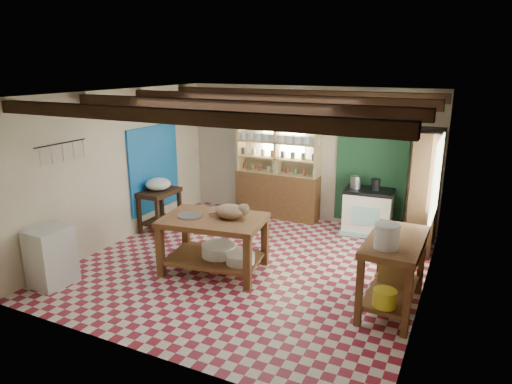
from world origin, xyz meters
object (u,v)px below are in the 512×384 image
at_px(work_table, 214,244).
at_px(stove, 368,211).
at_px(right_counter, 393,274).
at_px(cat, 230,211).
at_px(prep_table, 160,210).
at_px(white_cabinet, 51,257).

relative_size(work_table, stove, 1.73).
xyz_separation_m(right_counter, cat, (-2.34, 0.05, 0.47)).
bearing_deg(prep_table, right_counter, -12.56).
distance_m(work_table, white_cabinet, 2.28).
height_order(prep_table, white_cabinet, white_cabinet).
bearing_deg(cat, white_cabinet, -163.08).
distance_m(work_table, stove, 3.07).
distance_m(stove, right_counter, 2.66).
height_order(stove, cat, cat).
relative_size(prep_table, white_cabinet, 0.93).
bearing_deg(prep_table, white_cabinet, -90.06).
relative_size(work_table, prep_table, 1.91).
xyz_separation_m(stove, white_cabinet, (-3.53, -3.93, -0.00)).
distance_m(prep_table, cat, 2.32).
xyz_separation_m(work_table, white_cabinet, (-1.82, -1.37, -0.00)).
bearing_deg(right_counter, prep_table, 167.72).
bearing_deg(work_table, stove, 47.65).
bearing_deg(right_counter, white_cabinet, -161.51).
bearing_deg(white_cabinet, prep_table, 92.06).
xyz_separation_m(white_cabinet, cat, (2.06, 1.46, 0.53)).
bearing_deg(cat, right_counter, -19.66).
relative_size(white_cabinet, right_counter, 0.63).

